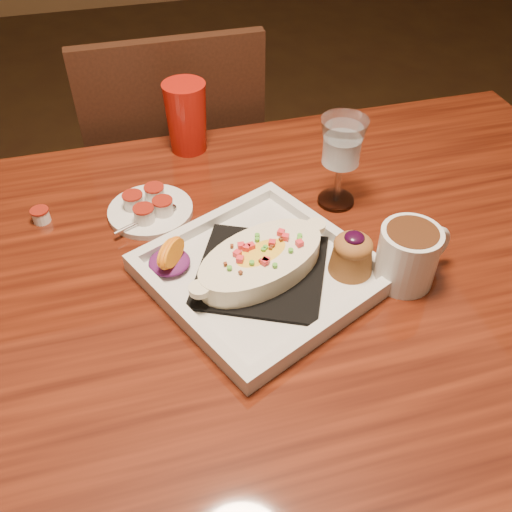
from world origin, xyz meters
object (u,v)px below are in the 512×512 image
object	(u,v)px
chair_far	(177,181)
red_tumbler	(186,117)
coffee_mug	(409,253)
saucer	(149,209)
goblet	(342,147)
table	(231,320)
plate	(268,266)

from	to	relation	value
chair_far	red_tumbler	distance (m)	0.39
coffee_mug	red_tumbler	xyz separation A→B (m)	(-0.25, 0.46, 0.02)
chair_far	saucer	world-z (taller)	chair_far
saucer	goblet	bearing A→B (deg)	-9.04
chair_far	saucer	distance (m)	0.51
table	red_tumbler	distance (m)	0.42
coffee_mug	saucer	xyz separation A→B (m)	(-0.36, 0.26, -0.04)
table	goblet	distance (m)	0.34
saucer	red_tumbler	distance (m)	0.23
table	coffee_mug	xyz separation A→B (m)	(0.26, -0.07, 0.15)
chair_far	red_tumbler	world-z (taller)	chair_far
chair_far	coffee_mug	xyz separation A→B (m)	(0.26, -0.70, 0.29)
coffee_mug	red_tumbler	world-z (taller)	red_tumbler
coffee_mug	goblet	size ratio (longest dim) A/B	0.77
plate	goblet	world-z (taller)	goblet
goblet	plate	bearing A→B (deg)	-138.23
coffee_mug	goblet	bearing A→B (deg)	83.82
table	goblet	xyz separation A→B (m)	(0.23, 0.14, 0.21)
plate	saucer	distance (m)	0.26
coffee_mug	red_tumbler	distance (m)	0.53
table	saucer	size ratio (longest dim) A/B	10.08
plate	coffee_mug	size ratio (longest dim) A/B	3.18
red_tumbler	table	bearing A→B (deg)	-91.35
plate	coffee_mug	world-z (taller)	coffee_mug
plate	coffee_mug	bearing A→B (deg)	-40.40
table	coffee_mug	world-z (taller)	coffee_mug
chair_far	goblet	distance (m)	0.65
chair_far	saucer	xyz separation A→B (m)	(-0.10, -0.44, 0.26)
coffee_mug	goblet	world-z (taller)	goblet
chair_far	saucer	size ratio (longest dim) A/B	6.25
plate	coffee_mug	distance (m)	0.21
coffee_mug	red_tumbler	bearing A→B (deg)	104.51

